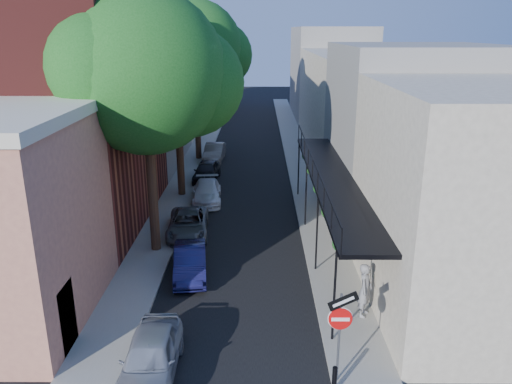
{
  "coord_description": "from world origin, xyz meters",
  "views": [
    {
      "loc": [
        0.91,
        -10.94,
        9.67
      ],
      "look_at": [
        0.78,
        10.17,
        2.8
      ],
      "focal_mm": 35.0,
      "sensor_mm": 36.0,
      "label": 1
    }
  ],
  "objects_px": {
    "oak_mid": "(184,78)",
    "parked_car_a": "(151,357)",
    "oak_near": "(156,75)",
    "parked_car_b": "(190,262)",
    "pedestrian": "(365,290)",
    "parked_car_c": "(188,224)",
    "parked_car_d": "(207,192)",
    "sign_post": "(340,322)",
    "oak_far": "(201,50)",
    "parked_car_e": "(207,171)",
    "parked_car_f": "(214,152)",
    "bollard": "(334,380)"
  },
  "relations": [
    {
      "from": "oak_mid",
      "to": "bollard",
      "type": "bearing_deg",
      "value": -70.1
    },
    {
      "from": "sign_post",
      "to": "pedestrian",
      "type": "bearing_deg",
      "value": 67.5
    },
    {
      "from": "bollard",
      "to": "oak_near",
      "type": "xyz_separation_m",
      "value": [
        -6.37,
        9.76,
        7.36
      ]
    },
    {
      "from": "oak_mid",
      "to": "parked_car_c",
      "type": "distance_m",
      "value": 9.12
    },
    {
      "from": "bollard",
      "to": "parked_car_d",
      "type": "bearing_deg",
      "value": 107.42
    },
    {
      "from": "bollard",
      "to": "oak_mid",
      "type": "distance_m",
      "value": 19.96
    },
    {
      "from": "parked_car_c",
      "to": "pedestrian",
      "type": "relative_size",
      "value": 2.15
    },
    {
      "from": "parked_car_c",
      "to": "parked_car_e",
      "type": "relative_size",
      "value": 1.09
    },
    {
      "from": "oak_mid",
      "to": "pedestrian",
      "type": "bearing_deg",
      "value": -59.8
    },
    {
      "from": "pedestrian",
      "to": "parked_car_e",
      "type": "bearing_deg",
      "value": 46.2
    },
    {
      "from": "sign_post",
      "to": "pedestrian",
      "type": "distance_m",
      "value": 3.88
    },
    {
      "from": "sign_post",
      "to": "parked_car_e",
      "type": "relative_size",
      "value": 0.78
    },
    {
      "from": "sign_post",
      "to": "bollard",
      "type": "height_order",
      "value": "sign_post"
    },
    {
      "from": "bollard",
      "to": "parked_car_c",
      "type": "bearing_deg",
      "value": 116.11
    },
    {
      "from": "parked_car_b",
      "to": "parked_car_d",
      "type": "relative_size",
      "value": 0.91
    },
    {
      "from": "oak_near",
      "to": "parked_car_b",
      "type": "xyz_separation_m",
      "value": [
        1.46,
        -2.64,
        -7.27
      ]
    },
    {
      "from": "oak_far",
      "to": "parked_car_f",
      "type": "xyz_separation_m",
      "value": [
        0.82,
        -0.61,
        -7.6
      ]
    },
    {
      "from": "oak_near",
      "to": "oak_mid",
      "type": "bearing_deg",
      "value": 90.37
    },
    {
      "from": "oak_near",
      "to": "parked_car_b",
      "type": "distance_m",
      "value": 7.87
    },
    {
      "from": "parked_car_a",
      "to": "parked_car_e",
      "type": "xyz_separation_m",
      "value": [
        -0.38,
        20.03,
        -0.01
      ]
    },
    {
      "from": "parked_car_a",
      "to": "parked_car_c",
      "type": "height_order",
      "value": "parked_car_a"
    },
    {
      "from": "parked_car_e",
      "to": "parked_car_f",
      "type": "height_order",
      "value": "parked_car_f"
    },
    {
      "from": "parked_car_f",
      "to": "parked_car_a",
      "type": "bearing_deg",
      "value": -87.13
    },
    {
      "from": "bollard",
      "to": "parked_car_e",
      "type": "bearing_deg",
      "value": 105.08
    },
    {
      "from": "parked_car_f",
      "to": "oak_mid",
      "type": "bearing_deg",
      "value": -93.83
    },
    {
      "from": "parked_car_b",
      "to": "pedestrian",
      "type": "distance_m",
      "value": 7.25
    },
    {
      "from": "sign_post",
      "to": "oak_far",
      "type": "bearing_deg",
      "value": 103.91
    },
    {
      "from": "parked_car_b",
      "to": "parked_car_d",
      "type": "distance_m",
      "value": 9.29
    },
    {
      "from": "sign_post",
      "to": "parked_car_a",
      "type": "xyz_separation_m",
      "value": [
        -5.37,
        0.29,
        -1.37
      ]
    },
    {
      "from": "bollard",
      "to": "parked_car_a",
      "type": "height_order",
      "value": "parked_car_a"
    },
    {
      "from": "oak_near",
      "to": "oak_mid",
      "type": "xyz_separation_m",
      "value": [
        -0.05,
        7.97,
        -0.82
      ]
    },
    {
      "from": "oak_mid",
      "to": "parked_car_b",
      "type": "distance_m",
      "value": 12.51
    },
    {
      "from": "oak_mid",
      "to": "parked_car_d",
      "type": "xyz_separation_m",
      "value": [
        1.27,
        -1.32,
        -6.47
      ]
    },
    {
      "from": "oak_mid",
      "to": "parked_car_f",
      "type": "xyz_separation_m",
      "value": [
        0.88,
        8.43,
        -6.4
      ]
    },
    {
      "from": "parked_car_a",
      "to": "pedestrian",
      "type": "relative_size",
      "value": 2.01
    },
    {
      "from": "oak_near",
      "to": "parked_car_d",
      "type": "bearing_deg",
      "value": 79.6
    },
    {
      "from": "oak_mid",
      "to": "parked_car_a",
      "type": "height_order",
      "value": "oak_mid"
    },
    {
      "from": "parked_car_c",
      "to": "parked_car_d",
      "type": "height_order",
      "value": "parked_car_d"
    },
    {
      "from": "oak_far",
      "to": "parked_car_b",
      "type": "xyz_separation_m",
      "value": [
        1.45,
        -19.64,
        -7.65
      ]
    },
    {
      "from": "oak_near",
      "to": "parked_car_b",
      "type": "relative_size",
      "value": 3.1
    },
    {
      "from": "parked_car_d",
      "to": "pedestrian",
      "type": "bearing_deg",
      "value": -65.93
    },
    {
      "from": "parked_car_b",
      "to": "parked_car_f",
      "type": "bearing_deg",
      "value": 85.15
    },
    {
      "from": "parked_car_e",
      "to": "parked_car_f",
      "type": "relative_size",
      "value": 0.96
    },
    {
      "from": "parked_car_a",
      "to": "parked_car_d",
      "type": "relative_size",
      "value": 0.97
    },
    {
      "from": "parked_car_c",
      "to": "parked_car_d",
      "type": "bearing_deg",
      "value": 81.09
    },
    {
      "from": "pedestrian",
      "to": "parked_car_c",
      "type": "bearing_deg",
      "value": 67.1
    },
    {
      "from": "parked_car_e",
      "to": "pedestrian",
      "type": "relative_size",
      "value": 1.97
    },
    {
      "from": "oak_far",
      "to": "oak_mid",
      "type": "bearing_deg",
      "value": -90.41
    },
    {
      "from": "sign_post",
      "to": "parked_car_d",
      "type": "bearing_deg",
      "value": 108.41
    },
    {
      "from": "oak_mid",
      "to": "parked_car_e",
      "type": "relative_size",
      "value": 2.65
    }
  ]
}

